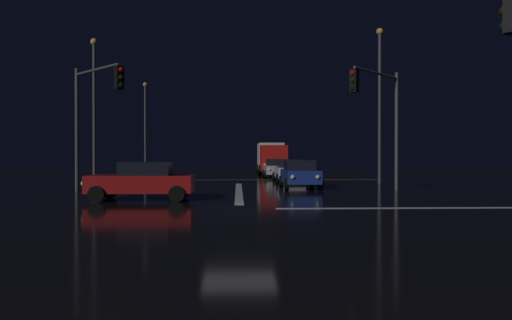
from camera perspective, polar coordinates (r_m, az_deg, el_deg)
name	(u,v)px	position (r m, az deg, el deg)	size (l,w,h in m)	color
ground	(239,210)	(15.98, -2.05, -6.16)	(120.00, 120.00, 0.10)	black
stop_line_north	(239,191)	(23.80, -2.11, -3.85)	(0.35, 13.42, 0.01)	white
centre_line_ns	(238,180)	(35.38, -2.15, -2.43)	(22.00, 0.15, 0.01)	yellow
crosswalk_bar_east	(469,208)	(17.87, 24.51, -5.32)	(13.42, 0.40, 0.01)	white
sedan_blue	(300,174)	(26.32, 5.35, -1.69)	(2.02, 4.33, 1.57)	navy
sedan_white	(289,170)	(32.74, 4.02, -1.27)	(2.02, 4.33, 1.57)	silver
sedan_silver	(275,168)	(39.22, 2.39, -0.98)	(2.02, 4.33, 1.57)	#B7B7BC
box_truck	(271,157)	(45.75, 1.86, 0.36)	(2.68, 8.28, 3.08)	red
sedan_red_crossing	(142,180)	(19.65, -13.69, -2.44)	(4.33, 2.02, 1.57)	maroon
traffic_signal_nw	(94,104)	(24.08, -19.20, 6.45)	(3.18, 3.18, 6.26)	#4C4C51
traffic_signal_ne	(380,106)	(24.03, 14.86, 6.35)	(3.31, 3.31, 6.16)	#4C4C51
streetlamp_left_far	(145,121)	(46.32, -13.36, 4.60)	(0.44, 0.44, 8.90)	#424247
streetlamp_right_near	(380,95)	(30.93, 14.85, 7.64)	(0.44, 0.44, 9.92)	#424247
streetlamp_left_near	(94,101)	(30.85, -19.14, 6.86)	(0.44, 0.44, 9.10)	#424247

